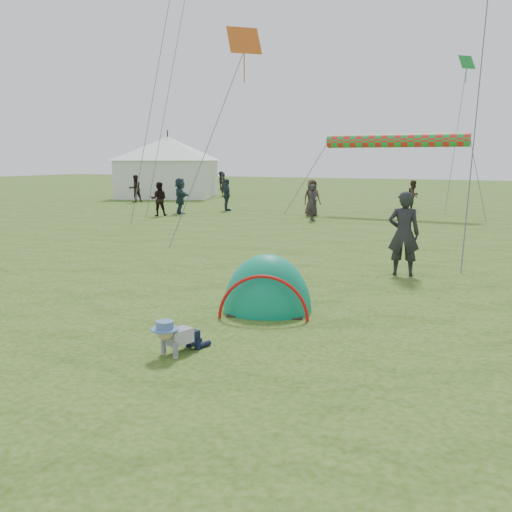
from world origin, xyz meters
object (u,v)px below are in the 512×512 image
at_px(standing_adult, 404,234).
at_px(event_marquee, 168,165).
at_px(crawling_toddler, 176,336).
at_px(popup_tent, 267,311).

distance_m(standing_adult, event_marquee, 29.29).
height_order(crawling_toddler, standing_adult, standing_adult).
relative_size(popup_tent, standing_adult, 1.05).
xyz_separation_m(crawling_toddler, event_marquee, (-19.25, 27.36, 1.99)).
height_order(standing_adult, event_marquee, event_marquee).
xyz_separation_m(crawling_toddler, popup_tent, (0.16, 2.62, -0.26)).
distance_m(crawling_toddler, standing_adult, 7.09).
bearing_deg(event_marquee, crawling_toddler, -77.09).
relative_size(crawling_toddler, popup_tent, 0.33).
bearing_deg(popup_tent, crawling_toddler, -112.10).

